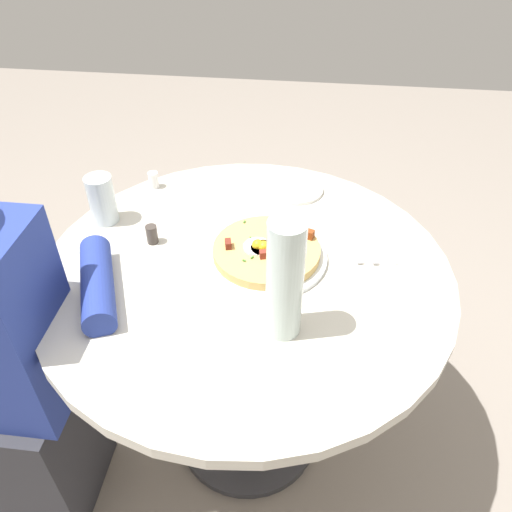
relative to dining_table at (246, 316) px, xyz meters
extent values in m
plane|color=gray|center=(0.00, 0.00, -0.54)|extent=(6.00, 6.00, 0.00)
cylinder|color=beige|center=(0.00, 0.00, 0.15)|extent=(0.96, 0.96, 0.03)
cylinder|color=#333338|center=(0.00, 0.00, -0.20)|extent=(0.12, 0.12, 0.67)
cylinder|color=#333338|center=(0.00, 0.00, -0.53)|extent=(0.43, 0.43, 0.02)
cube|color=#2D2D33|center=(-0.57, -0.23, -0.31)|extent=(0.32, 0.28, 0.45)
cylinder|color=navy|center=(-0.31, -0.13, 0.20)|extent=(0.16, 0.27, 0.07)
cylinder|color=white|center=(0.05, 0.04, 0.17)|extent=(0.29, 0.29, 0.01)
cylinder|color=tan|center=(0.05, 0.04, 0.19)|extent=(0.25, 0.25, 0.02)
cylinder|color=white|center=(0.04, 0.03, 0.20)|extent=(0.06, 0.06, 0.01)
sphere|color=yellow|center=(0.04, 0.03, 0.21)|extent=(0.03, 0.03, 0.03)
cylinder|color=white|center=(0.02, 0.03, 0.20)|extent=(0.07, 0.07, 0.01)
sphere|color=yellow|center=(0.02, 0.03, 0.21)|extent=(0.03, 0.03, 0.03)
cube|color=brown|center=(0.09, -0.01, 0.21)|extent=(0.02, 0.03, 0.02)
cube|color=maroon|center=(-0.04, 0.03, 0.21)|extent=(0.02, 0.03, 0.02)
cube|color=brown|center=(0.14, 0.09, 0.21)|extent=(0.03, 0.03, 0.02)
cube|color=maroon|center=(0.11, 0.08, 0.21)|extent=(0.02, 0.03, 0.02)
cube|color=maroon|center=(0.05, 0.00, 0.21)|extent=(0.03, 0.02, 0.02)
cube|color=#387F2D|center=(0.01, 0.06, 0.20)|extent=(0.01, 0.01, 0.00)
cube|color=#387F2D|center=(-0.02, 0.13, 0.20)|extent=(0.01, 0.01, 0.00)
cube|color=#387F2D|center=(0.02, -0.01, 0.20)|extent=(0.01, 0.01, 0.00)
cube|color=#387F2D|center=(0.00, -0.02, 0.20)|extent=(0.01, 0.01, 0.00)
cube|color=#387F2D|center=(0.05, 0.08, 0.20)|extent=(0.01, 0.01, 0.00)
cylinder|color=white|center=(0.09, 0.34, 0.17)|extent=(0.16, 0.16, 0.01)
cube|color=white|center=(0.28, 0.13, 0.17)|extent=(0.15, 0.18, 0.00)
cube|color=silver|center=(0.30, 0.13, 0.17)|extent=(0.02, 0.18, 0.00)
cube|color=silver|center=(0.26, 0.13, 0.17)|extent=(0.02, 0.18, 0.00)
cylinder|color=silver|center=(-0.39, 0.14, 0.23)|extent=(0.07, 0.07, 0.13)
cylinder|color=silver|center=(0.10, -0.18, 0.30)|extent=(0.07, 0.07, 0.27)
cylinder|color=white|center=(-0.31, 0.31, 0.19)|extent=(0.03, 0.03, 0.05)
cylinder|color=#3F3833|center=(-0.24, 0.07, 0.19)|extent=(0.03, 0.03, 0.05)
camera|label=1|loc=(0.13, -0.89, 0.95)|focal=35.97mm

